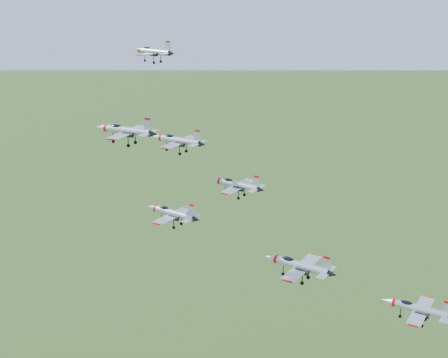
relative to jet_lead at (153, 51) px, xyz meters
The scene contains 7 objects.
jet_lead is the anchor object (origin of this frame).
jet_left_high 25.20m from the jet_lead, 33.84° to the right, with size 13.25×11.03×3.54m.
jet_right_high 36.21m from the jet_lead, 55.55° to the right, with size 12.79×10.78×3.44m.
jet_left_low 38.81m from the jet_lead, 16.63° to the right, with size 12.59×10.40×3.36m.
jet_right_low 48.53m from the jet_lead, 43.62° to the right, with size 11.60×9.56×3.11m.
jet_trail 61.49m from the jet_lead, 19.53° to the right, with size 14.03×11.62×3.75m.
jet_extra 78.49m from the jet_lead, ahead, with size 13.27×11.04×3.54m.
Camera 1 is at (73.48, -91.07, 160.53)m, focal length 50.00 mm.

